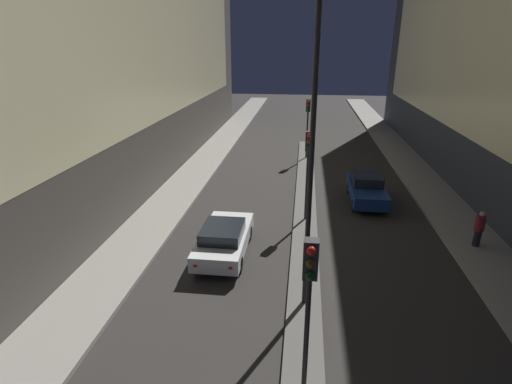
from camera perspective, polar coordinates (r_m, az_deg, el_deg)
The scene contains 8 objects.
median_strip at distance 21.25m, azimuth 7.05°, elevation -2.35°, with size 1.13×29.97×0.15m.
traffic_light_near at distance 8.88m, azimuth 7.59°, elevation -13.49°, with size 0.32×0.42×4.35m.
traffic_light_mid at distance 18.78m, azimuth 7.46°, elevation 5.12°, with size 0.32×0.42×4.35m.
traffic_light_far at distance 29.79m, azimuth 7.41°, elevation 10.84°, with size 0.32×0.42×4.35m.
street_lamp at distance 11.49m, azimuth 8.24°, elevation 11.17°, with size 0.50×0.50×9.75m.
car_left_lane at distance 16.58m, azimuth -4.59°, elevation -6.64°, with size 1.87×4.42×1.41m.
car_right_lane at distance 22.74m, azimuth 15.55°, elevation 0.46°, with size 1.80×4.32×1.52m.
pedestrian_on_right_sidewalk at distance 19.26m, azimuth 29.25°, elevation -4.54°, with size 0.40×0.40×1.58m.
Camera 1 is at (-0.26, -3.61, 8.30)m, focal length 28.00 mm.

